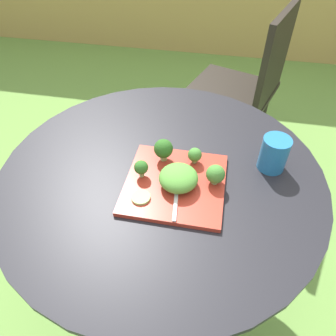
{
  "coord_description": "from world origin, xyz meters",
  "views": [
    {
      "loc": [
        0.15,
        -0.66,
        1.38
      ],
      "look_at": [
        0.03,
        -0.02,
        0.75
      ],
      "focal_mm": 34.28,
      "sensor_mm": 36.0,
      "label": 1
    }
  ],
  "objects_px": {
    "salad_plate": "(175,184)",
    "drinking_glass": "(273,155)",
    "patio_chair": "(248,81)",
    "fork": "(176,193)"
  },
  "relations": [
    {
      "from": "drinking_glass",
      "to": "patio_chair",
      "type": "bearing_deg",
      "value": 92.81
    },
    {
      "from": "patio_chair",
      "to": "fork",
      "type": "distance_m",
      "value": 1.06
    },
    {
      "from": "salad_plate",
      "to": "drinking_glass",
      "type": "height_order",
      "value": "drinking_glass"
    },
    {
      "from": "drinking_glass",
      "to": "salad_plate",
      "type": "bearing_deg",
      "value": -154.37
    },
    {
      "from": "patio_chair",
      "to": "salad_plate",
      "type": "xyz_separation_m",
      "value": [
        -0.23,
        -0.98,
        0.19
      ]
    },
    {
      "from": "patio_chair",
      "to": "fork",
      "type": "xyz_separation_m",
      "value": [
        -0.21,
        -1.02,
        0.2
      ]
    },
    {
      "from": "patio_chair",
      "to": "salad_plate",
      "type": "bearing_deg",
      "value": -103.02
    },
    {
      "from": "salad_plate",
      "to": "drinking_glass",
      "type": "relative_size",
      "value": 2.64
    },
    {
      "from": "fork",
      "to": "salad_plate",
      "type": "bearing_deg",
      "value": 104.44
    },
    {
      "from": "patio_chair",
      "to": "salad_plate",
      "type": "relative_size",
      "value": 3.25
    }
  ]
}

